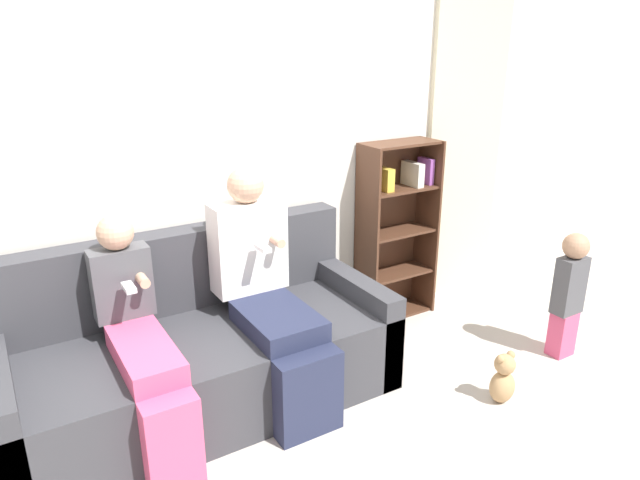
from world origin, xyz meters
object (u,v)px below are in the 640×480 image
object	(u,v)px
adult_seated	(267,287)
teddy_bear	(503,379)
toddler_standing	(569,291)
child_seated	(141,339)
bookshelf	(394,227)
couch	(200,354)

from	to	relation	value
adult_seated	teddy_bear	size ratio (longest dim) A/B	4.13
teddy_bear	toddler_standing	bearing A→B (deg)	12.40
child_seated	bookshelf	size ratio (longest dim) A/B	0.87
couch	toddler_standing	size ratio (longest dim) A/B	2.50
couch	child_seated	distance (m)	0.46
adult_seated	bookshelf	size ratio (longest dim) A/B	1.00
toddler_standing	teddy_bear	size ratio (longest dim) A/B	2.67
bookshelf	teddy_bear	world-z (taller)	bookshelf
couch	toddler_standing	xyz separation A→B (m)	(2.15, -0.73, 0.15)
bookshelf	toddler_standing	bearing A→B (deg)	-62.64
couch	toddler_standing	bearing A→B (deg)	-18.70
toddler_standing	couch	bearing A→B (deg)	161.30
couch	toddler_standing	world-z (taller)	couch
bookshelf	teddy_bear	size ratio (longest dim) A/B	4.12
teddy_bear	adult_seated	bearing A→B (deg)	143.72
couch	adult_seated	size ratio (longest dim) A/B	1.62
child_seated	teddy_bear	size ratio (longest dim) A/B	3.60
teddy_bear	child_seated	bearing A→B (deg)	157.43
toddler_standing	child_seated	bearing A→B (deg)	166.99
couch	teddy_bear	distance (m)	1.69
toddler_standing	bookshelf	xyz separation A→B (m)	(-0.55, 1.06, 0.21)
toddler_standing	teddy_bear	distance (m)	0.80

